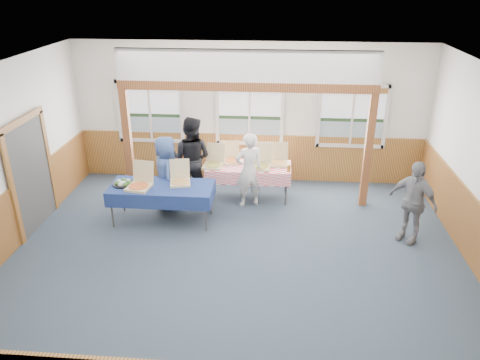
% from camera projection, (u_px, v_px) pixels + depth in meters
% --- Properties ---
extents(floor, '(8.00, 8.00, 0.00)m').
position_uv_depth(floor, '(236.00, 259.00, 8.11)').
color(floor, '#283141').
rests_on(floor, ground).
extents(ceiling, '(8.00, 8.00, 0.00)m').
position_uv_depth(ceiling, '(235.00, 73.00, 6.80)').
color(ceiling, white).
rests_on(ceiling, wall_back).
extents(wall_back, '(8.00, 0.00, 8.00)m').
position_uv_depth(wall_back, '(250.00, 113.00, 10.64)').
color(wall_back, silver).
rests_on(wall_back, floor).
extents(wall_front, '(8.00, 0.00, 8.00)m').
position_uv_depth(wall_front, '(201.00, 326.00, 4.27)').
color(wall_front, silver).
rests_on(wall_front, floor).
extents(wainscot_back, '(7.98, 0.05, 1.10)m').
position_uv_depth(wainscot_back, '(249.00, 157.00, 11.04)').
color(wainscot_back, brown).
rests_on(wainscot_back, floor).
extents(wainscot_left, '(0.05, 6.98, 1.10)m').
position_uv_depth(wainscot_left, '(10.00, 222.00, 8.18)').
color(wainscot_left, brown).
rests_on(wainscot_left, floor).
extents(wainscot_right, '(0.05, 6.98, 1.10)m').
position_uv_depth(wainscot_right, '(480.00, 241.00, 7.58)').
color(wainscot_right, brown).
rests_on(wainscot_right, floor).
extents(cased_opening, '(0.06, 1.30, 2.10)m').
position_uv_depth(cased_opening, '(31.00, 175.00, 8.79)').
color(cased_opening, '#383838').
rests_on(cased_opening, wall_left).
extents(window_left, '(1.56, 0.10, 1.46)m').
position_uv_depth(window_left, '(150.00, 108.00, 10.74)').
color(window_left, silver).
rests_on(window_left, wall_back).
extents(window_mid, '(1.56, 0.10, 1.46)m').
position_uv_depth(window_mid, '(250.00, 111.00, 10.57)').
color(window_mid, silver).
rests_on(window_mid, wall_back).
extents(window_right, '(1.56, 0.10, 1.46)m').
position_uv_depth(window_right, '(353.00, 113.00, 10.39)').
color(window_right, silver).
rests_on(window_right, wall_back).
extents(post_left, '(0.15, 0.15, 2.40)m').
position_uv_depth(post_left, '(128.00, 145.00, 9.90)').
color(post_left, '#5F3415').
rests_on(post_left, floor).
extents(post_right, '(0.15, 0.15, 2.40)m').
position_uv_depth(post_right, '(368.00, 152.00, 9.52)').
color(post_right, '#5F3415').
rests_on(post_right, floor).
extents(cross_beam, '(5.15, 0.18, 0.18)m').
position_uv_depth(cross_beam, '(246.00, 86.00, 9.18)').
color(cross_beam, '#5F3415').
rests_on(cross_beam, post_left).
extents(table_left, '(2.13, 1.26, 0.76)m').
position_uv_depth(table_left, '(161.00, 188.00, 9.07)').
color(table_left, '#383838').
rests_on(table_left, floor).
extents(table_right, '(1.86, 0.93, 0.76)m').
position_uv_depth(table_right, '(249.00, 168.00, 10.02)').
color(table_right, '#383838').
rests_on(table_right, floor).
extents(pizza_box_a, '(0.50, 0.58, 0.46)m').
position_uv_depth(pizza_box_a, '(140.00, 184.00, 8.95)').
color(pizza_box_a, beige).
rests_on(pizza_box_a, table_left).
extents(pizza_box_b, '(0.47, 0.54, 0.42)m').
position_uv_depth(pizza_box_b, '(180.00, 180.00, 9.14)').
color(pizza_box_b, beige).
rests_on(pizza_box_b, table_left).
extents(pizza_box_c, '(0.46, 0.54, 0.44)m').
position_uv_depth(pizza_box_c, '(213.00, 163.00, 9.94)').
color(pizza_box_c, beige).
rests_on(pizza_box_c, table_right).
extents(pizza_box_d, '(0.50, 0.55, 0.41)m').
position_uv_depth(pizza_box_d, '(233.00, 159.00, 10.17)').
color(pizza_box_d, beige).
rests_on(pizza_box_d, table_right).
extents(pizza_box_e, '(0.48, 0.56, 0.47)m').
position_uv_depth(pizza_box_e, '(260.00, 164.00, 9.88)').
color(pizza_box_e, beige).
rests_on(pizza_box_e, table_right).
extents(pizza_box_f, '(0.41, 0.49, 0.42)m').
position_uv_depth(pizza_box_f, '(279.00, 161.00, 10.05)').
color(pizza_box_f, beige).
rests_on(pizza_box_f, table_right).
extents(veggie_tray, '(0.41, 0.41, 0.09)m').
position_uv_depth(veggie_tray, '(123.00, 183.00, 9.09)').
color(veggie_tray, black).
rests_on(veggie_tray, table_left).
extents(drink_glass, '(0.07, 0.07, 0.15)m').
position_uv_depth(drink_glass, '(289.00, 168.00, 9.68)').
color(drink_glass, '#9C651A').
rests_on(drink_glass, table_right).
extents(woman_white, '(0.69, 0.58, 1.61)m').
position_uv_depth(woman_white, '(249.00, 170.00, 9.65)').
color(woman_white, silver).
rests_on(woman_white, floor).
extents(woman_black, '(1.01, 0.86, 1.83)m').
position_uv_depth(woman_black, '(191.00, 158.00, 9.96)').
color(woman_black, black).
rests_on(woman_black, floor).
extents(man_blue, '(0.71, 0.88, 1.57)m').
position_uv_depth(man_blue, '(167.00, 173.00, 9.56)').
color(man_blue, '#344B82').
rests_on(man_blue, floor).
extents(person_grey, '(0.92, 0.91, 1.56)m').
position_uv_depth(person_grey, '(413.00, 202.00, 8.37)').
color(person_grey, gray).
rests_on(person_grey, floor).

